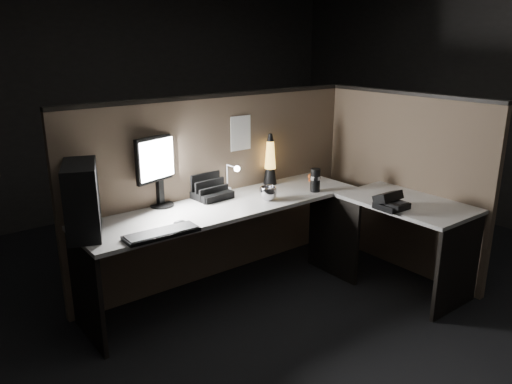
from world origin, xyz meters
TOP-DOWN VIEW (x-y plane):
  - floor at (0.00, 0.00)m, footprint 6.00×6.00m
  - room_shell at (0.00, 0.00)m, footprint 6.00×6.00m
  - partition_back at (0.00, 0.93)m, footprint 2.66×0.06m
  - partition_right at (1.33, 0.10)m, footprint 0.06×1.66m
  - desk at (0.18, 0.25)m, footprint 2.60×1.60m
  - pc_tower at (-1.22, 0.67)m, footprint 0.35×0.49m
  - monitor at (-0.56, 0.88)m, footprint 0.41×0.18m
  - keyboard at (-0.84, 0.34)m, footprint 0.50×0.18m
  - mouse at (-0.66, 0.43)m, footprint 0.11×0.09m
  - clip_lamp at (0.05, 0.81)m, footprint 0.05×0.19m
  - organizer at (-0.16, 0.82)m, footprint 0.30×0.26m
  - lava_lamp at (0.47, 0.84)m, footprint 0.12×0.12m
  - travel_mug at (0.62, 0.43)m, footprint 0.09×0.09m
  - steel_mug at (0.16, 0.49)m, footprint 0.16×0.16m
  - figurine at (0.81, 0.68)m, footprint 0.05×0.05m
  - pinned_paper at (0.20, 0.90)m, footprint 0.20×0.00m
  - desk_phone at (0.76, -0.22)m, footprint 0.22×0.23m

SIDE VIEW (x-z plane):
  - floor at x=0.00m, z-range 0.00..0.00m
  - desk at x=0.18m, z-range 0.22..0.95m
  - keyboard at x=-0.84m, z-range 0.73..0.75m
  - mouse at x=-0.66m, z-range 0.73..0.76m
  - partition_back at x=0.00m, z-range 0.00..1.50m
  - partition_right at x=1.33m, z-range 0.00..1.50m
  - figurine at x=0.81m, z-range 0.75..0.80m
  - organizer at x=-0.16m, z-range 0.67..0.88m
  - desk_phone at x=0.76m, z-range 0.71..0.84m
  - steel_mug at x=0.16m, z-range 0.73..0.84m
  - travel_mug at x=0.62m, z-range 0.73..0.92m
  - clip_lamp at x=0.05m, z-range 0.75..1.00m
  - lava_lamp at x=0.47m, z-range 0.69..1.13m
  - pc_tower at x=-1.22m, z-range 0.73..1.20m
  - monitor at x=-0.56m, z-range 0.79..1.32m
  - pinned_paper at x=0.20m, z-range 1.06..1.34m
  - room_shell at x=0.00m, z-range -1.38..4.62m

